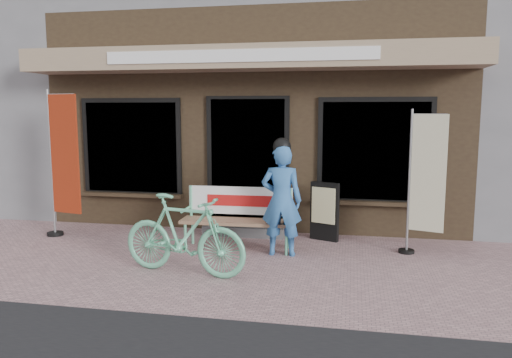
% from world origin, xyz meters
% --- Properties ---
extents(ground, '(70.00, 70.00, 0.00)m').
position_xyz_m(ground, '(0.00, 0.00, 0.00)').
color(ground, '#B1878A').
rests_on(ground, ground).
extents(storefront, '(7.00, 6.77, 6.00)m').
position_xyz_m(storefront, '(0.00, 4.96, 2.99)').
color(storefront, black).
rests_on(storefront, ground).
extents(bench, '(1.63, 0.46, 0.88)m').
position_xyz_m(bench, '(0.08, 0.97, 0.51)').
color(bench, '#64C497').
rests_on(bench, ground).
extents(person, '(0.57, 0.38, 1.61)m').
position_xyz_m(person, '(0.73, 0.73, 0.79)').
color(person, '#3168AA').
rests_on(person, ground).
extents(bicycle, '(1.69, 0.75, 0.98)m').
position_xyz_m(bicycle, '(-0.31, -0.29, 0.49)').
color(bicycle, '#64C497').
rests_on(bicycle, ground).
extents(nobori_red, '(0.68, 0.30, 2.29)m').
position_xyz_m(nobori_red, '(-2.72, 1.06, 1.18)').
color(nobori_red, gray).
rests_on(nobori_red, ground).
extents(nobori_cream, '(0.59, 0.29, 1.99)m').
position_xyz_m(nobori_cream, '(2.63, 1.10, 1.03)').
color(nobori_cream, gray).
rests_on(nobori_cream, ground).
extents(menu_stand, '(0.45, 0.24, 0.89)m').
position_xyz_m(menu_stand, '(1.27, 1.62, 0.46)').
color(menu_stand, black).
rests_on(menu_stand, ground).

